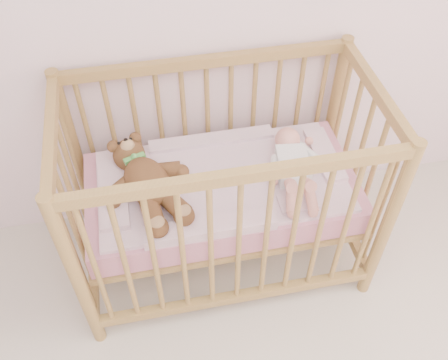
{
  "coord_description": "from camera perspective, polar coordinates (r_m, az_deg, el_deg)",
  "views": [
    {
      "loc": [
        -0.3,
        0.11,
        2.21
      ],
      "look_at": [
        -0.01,
        1.55,
        0.62
      ],
      "focal_mm": 40.0,
      "sensor_mm": 36.0,
      "label": 1
    }
  ],
  "objects": [
    {
      "name": "crib",
      "position": [
        2.28,
        -0.25,
        -1.14
      ],
      "size": [
        1.36,
        0.76,
        1.0
      ],
      "primitive_type": null,
      "color": "#AE894A",
      "rests_on": "floor"
    },
    {
      "name": "mattress",
      "position": [
        2.3,
        -0.25,
        -1.39
      ],
      "size": [
        1.22,
        0.62,
        0.13
      ],
      "primitive_type": "cube",
      "color": "pink",
      "rests_on": "crib"
    },
    {
      "name": "blanket",
      "position": [
        2.24,
        -0.25,
        -0.12
      ],
      "size": [
        1.1,
        0.58,
        0.06
      ],
      "primitive_type": null,
      "color": "#E29CB6",
      "rests_on": "mattress"
    },
    {
      "name": "baby",
      "position": [
        2.24,
        7.92,
        2.01
      ],
      "size": [
        0.32,
        0.55,
        0.13
      ],
      "primitive_type": null,
      "rotation": [
        0.0,
        0.0,
        -0.13
      ],
      "color": "white",
      "rests_on": "blanket"
    },
    {
      "name": "teddy_bear",
      "position": [
        2.14,
        -8.77,
        -0.24
      ],
      "size": [
        0.57,
        0.68,
        0.16
      ],
      "primitive_type": null,
      "rotation": [
        0.0,
        0.0,
        0.33
      ],
      "color": "brown",
      "rests_on": "blanket"
    }
  ]
}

